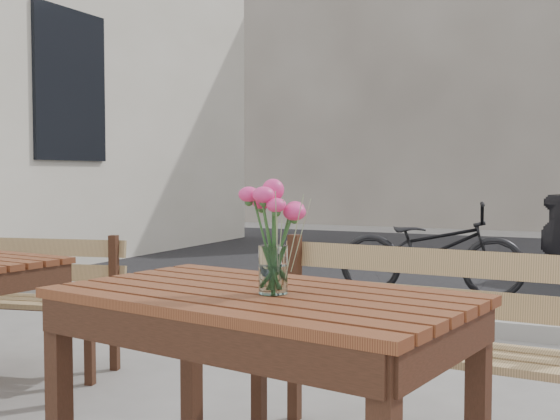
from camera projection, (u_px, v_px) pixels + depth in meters
The scene contains 6 objects.
street at pixel (509, 287), 6.90m from camera, with size 30.00×8.12×0.12m.
main_table at pixel (261, 332), 2.18m from camera, with size 1.38×0.95×0.78m.
main_bench at pixel (427, 323), 2.86m from camera, with size 1.45×0.52×0.89m.
main_vase at pixel (273, 223), 2.12m from camera, with size 0.19×0.19×0.35m.
second_bench at pixel (16, 285), 4.14m from camera, with size 1.35×0.64×0.81m.
bicycle at pixel (431, 249), 6.49m from camera, with size 0.59×1.69×0.89m, color black.
Camera 1 is at (0.82, -2.10, 1.15)m, focal length 45.00 mm.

